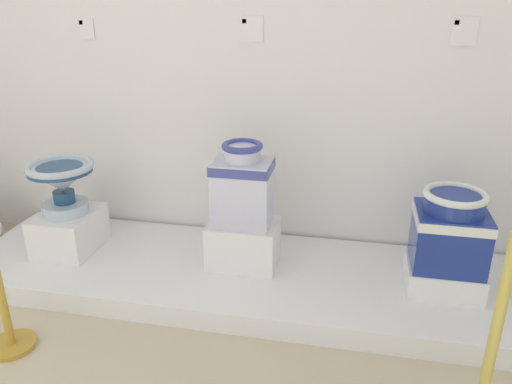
{
  "coord_description": "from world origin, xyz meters",
  "views": [
    {
      "loc": [
        2.56,
        0.24,
        1.59
      ],
      "look_at": [
        2.06,
        2.68,
        0.59
      ],
      "focal_mm": 34.95,
      "sensor_mm": 36.0,
      "label": 1
    }
  ],
  "objects_px": {
    "plinth_block_central_ornate": "(69,231)",
    "info_placard_first": "(86,29)",
    "stanchion_post_near_right": "(485,379)",
    "antique_toilet_pale_glazed": "(450,228)",
    "info_placard_third": "(464,31)",
    "plinth_block_pale_glazed": "(443,276)",
    "antique_toilet_tall_cobalt": "(243,185)",
    "antique_toilet_central_ornate": "(62,180)",
    "plinth_block_tall_cobalt": "(243,243)",
    "info_placard_second": "(251,29)"
  },
  "relations": [
    {
      "from": "plinth_block_central_ornate",
      "to": "info_placard_third",
      "type": "distance_m",
      "value": 2.53
    },
    {
      "from": "plinth_block_tall_cobalt",
      "to": "antique_toilet_pale_glazed",
      "type": "height_order",
      "value": "antique_toilet_pale_glazed"
    },
    {
      "from": "info_placard_first",
      "to": "stanchion_post_near_right",
      "type": "xyz_separation_m",
      "value": [
        2.18,
        -1.37,
        -1.09
      ]
    },
    {
      "from": "info_placard_first",
      "to": "plinth_block_pale_glazed",
      "type": "bearing_deg",
      "value": -12.15
    },
    {
      "from": "antique_toilet_tall_cobalt",
      "to": "stanchion_post_near_right",
      "type": "xyz_separation_m",
      "value": [
        1.11,
        -0.93,
        -0.32
      ]
    },
    {
      "from": "antique_toilet_tall_cobalt",
      "to": "info_placard_second",
      "type": "relative_size",
      "value": 3.34
    },
    {
      "from": "plinth_block_tall_cobalt",
      "to": "info_placard_third",
      "type": "height_order",
      "value": "info_placard_third"
    },
    {
      "from": "plinth_block_tall_cobalt",
      "to": "antique_toilet_pale_glazed",
      "type": "distance_m",
      "value": 1.12
    },
    {
      "from": "stanchion_post_near_right",
      "to": "antique_toilet_pale_glazed",
      "type": "bearing_deg",
      "value": 90.72
    },
    {
      "from": "plinth_block_tall_cobalt",
      "to": "info_placard_second",
      "type": "xyz_separation_m",
      "value": [
        -0.04,
        0.43,
        1.15
      ]
    },
    {
      "from": "antique_toilet_pale_glazed",
      "to": "info_placard_second",
      "type": "xyz_separation_m",
      "value": [
        -1.14,
        0.47,
        0.93
      ]
    },
    {
      "from": "antique_toilet_central_ornate",
      "to": "plinth_block_tall_cobalt",
      "type": "xyz_separation_m",
      "value": [
        1.08,
        0.03,
        -0.32
      ]
    },
    {
      "from": "plinth_block_central_ornate",
      "to": "antique_toilet_pale_glazed",
      "type": "bearing_deg",
      "value": -0.07
    },
    {
      "from": "plinth_block_pale_glazed",
      "to": "info_placard_first",
      "type": "height_order",
      "value": "info_placard_first"
    },
    {
      "from": "antique_toilet_tall_cobalt",
      "to": "info_placard_third",
      "type": "xyz_separation_m",
      "value": [
        1.11,
        0.43,
        0.79
      ]
    },
    {
      "from": "plinth_block_tall_cobalt",
      "to": "info_placard_third",
      "type": "xyz_separation_m",
      "value": [
        1.11,
        0.43,
        1.15
      ]
    },
    {
      "from": "info_placard_first",
      "to": "antique_toilet_pale_glazed",
      "type": "bearing_deg",
      "value": -12.15
    },
    {
      "from": "plinth_block_central_ornate",
      "to": "info_placard_first",
      "type": "bearing_deg",
      "value": 88.48
    },
    {
      "from": "plinth_block_central_ornate",
      "to": "plinth_block_tall_cobalt",
      "type": "bearing_deg",
      "value": 1.72
    },
    {
      "from": "antique_toilet_central_ornate",
      "to": "antique_toilet_tall_cobalt",
      "type": "bearing_deg",
      "value": 1.72
    },
    {
      "from": "plinth_block_pale_glazed",
      "to": "antique_toilet_pale_glazed",
      "type": "xyz_separation_m",
      "value": [
        0.0,
        0.0,
        0.28
      ]
    },
    {
      "from": "antique_toilet_pale_glazed",
      "to": "stanchion_post_near_right",
      "type": "relative_size",
      "value": 0.4
    },
    {
      "from": "antique_toilet_pale_glazed",
      "to": "info_placard_second",
      "type": "bearing_deg",
      "value": 157.68
    },
    {
      "from": "stanchion_post_near_right",
      "to": "plinth_block_central_ornate",
      "type": "bearing_deg",
      "value": 157.68
    },
    {
      "from": "info_placard_first",
      "to": "stanchion_post_near_right",
      "type": "bearing_deg",
      "value": -32.04
    },
    {
      "from": "stanchion_post_near_right",
      "to": "antique_toilet_tall_cobalt",
      "type": "bearing_deg",
      "value": 139.95
    },
    {
      "from": "info_placard_second",
      "to": "stanchion_post_near_right",
      "type": "bearing_deg",
      "value": -49.9
    },
    {
      "from": "plinth_block_tall_cobalt",
      "to": "stanchion_post_near_right",
      "type": "distance_m",
      "value": 1.45
    },
    {
      "from": "plinth_block_pale_glazed",
      "to": "antique_toilet_central_ornate",
      "type": "bearing_deg",
      "value": 179.93
    },
    {
      "from": "plinth_block_tall_cobalt",
      "to": "stanchion_post_near_right",
      "type": "xyz_separation_m",
      "value": [
        1.11,
        -0.93,
        0.05
      ]
    },
    {
      "from": "plinth_block_central_ornate",
      "to": "info_placard_first",
      "type": "height_order",
      "value": "info_placard_first"
    },
    {
      "from": "plinth_block_central_ornate",
      "to": "info_placard_third",
      "type": "xyz_separation_m",
      "value": [
        2.19,
        0.46,
        1.16
      ]
    },
    {
      "from": "info_placard_third",
      "to": "stanchion_post_near_right",
      "type": "xyz_separation_m",
      "value": [
        0.0,
        -1.37,
        -1.11
      ]
    },
    {
      "from": "plinth_block_tall_cobalt",
      "to": "antique_toilet_pale_glazed",
      "type": "relative_size",
      "value": 0.95
    },
    {
      "from": "plinth_block_pale_glazed",
      "to": "info_placard_second",
      "type": "xyz_separation_m",
      "value": [
        -1.14,
        0.47,
        1.21
      ]
    },
    {
      "from": "antique_toilet_tall_cobalt",
      "to": "info_placard_first",
      "type": "distance_m",
      "value": 1.39
    },
    {
      "from": "plinth_block_central_ornate",
      "to": "plinth_block_pale_glazed",
      "type": "relative_size",
      "value": 1.05
    },
    {
      "from": "plinth_block_pale_glazed",
      "to": "info_placard_third",
      "type": "bearing_deg",
      "value": 88.84
    },
    {
      "from": "plinth_block_pale_glazed",
      "to": "info_placard_third",
      "type": "height_order",
      "value": "info_placard_third"
    },
    {
      "from": "plinth_block_pale_glazed",
      "to": "info_placard_second",
      "type": "height_order",
      "value": "info_placard_second"
    },
    {
      "from": "antique_toilet_pale_glazed",
      "to": "info_placard_first",
      "type": "height_order",
      "value": "info_placard_first"
    },
    {
      "from": "plinth_block_tall_cobalt",
      "to": "plinth_block_central_ornate",
      "type": "bearing_deg",
      "value": -178.28
    },
    {
      "from": "antique_toilet_central_ornate",
      "to": "antique_toilet_pale_glazed",
      "type": "distance_m",
      "value": 2.18
    },
    {
      "from": "plinth_block_tall_cobalt",
      "to": "antique_toilet_pale_glazed",
      "type": "bearing_deg",
      "value": -1.83
    },
    {
      "from": "antique_toilet_central_ornate",
      "to": "info_placard_third",
      "type": "xyz_separation_m",
      "value": [
        2.19,
        0.46,
        0.83
      ]
    },
    {
      "from": "antique_toilet_central_ornate",
      "to": "info_placard_third",
      "type": "height_order",
      "value": "info_placard_third"
    },
    {
      "from": "info_placard_third",
      "to": "antique_toilet_pale_glazed",
      "type": "bearing_deg",
      "value": -91.16
    },
    {
      "from": "antique_toilet_central_ornate",
      "to": "info_placard_first",
      "type": "relative_size",
      "value": 3.16
    },
    {
      "from": "stanchion_post_near_right",
      "to": "antique_toilet_central_ornate",
      "type": "bearing_deg",
      "value": 157.68
    },
    {
      "from": "antique_toilet_central_ornate",
      "to": "info_placard_third",
      "type": "bearing_deg",
      "value": 11.97
    }
  ]
}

